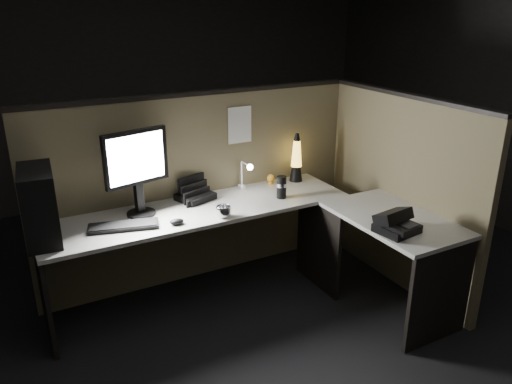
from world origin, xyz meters
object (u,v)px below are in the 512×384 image
monitor (137,165)px  keyboard (124,226)px  pc_tower (39,205)px  desk_phone (395,223)px  lava_lamp (296,161)px

monitor → keyboard: 0.44m
pc_tower → desk_phone: (2.06, -0.98, -0.18)m
monitor → keyboard: monitor is taller
monitor → lava_lamp: monitor is taller
desk_phone → keyboard: bearing=142.2°
monitor → keyboard: (-0.17, -0.18, -0.36)m
lava_lamp → desk_phone: lava_lamp is taller
monitor → keyboard: bearing=-146.9°
monitor → desk_phone: bearing=-51.6°
keyboard → lava_lamp: size_ratio=1.13×
lava_lamp → desk_phone: 1.17m
lava_lamp → desk_phone: size_ratio=1.43×
pc_tower → keyboard: (0.49, -0.07, -0.22)m
pc_tower → lava_lamp: bearing=9.8°
desk_phone → pc_tower: bearing=146.9°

